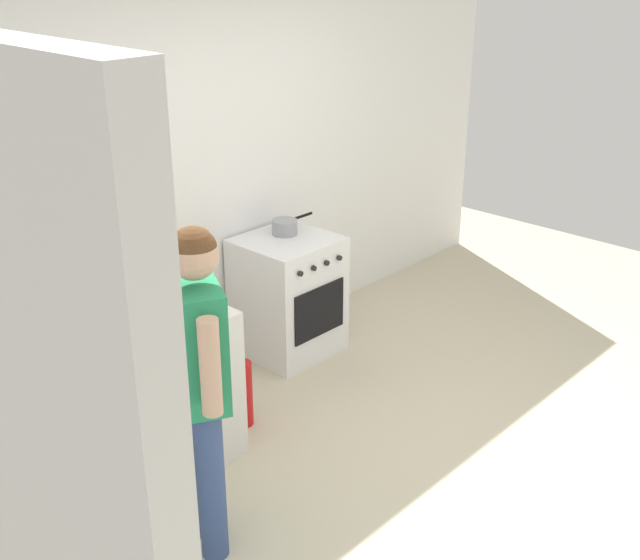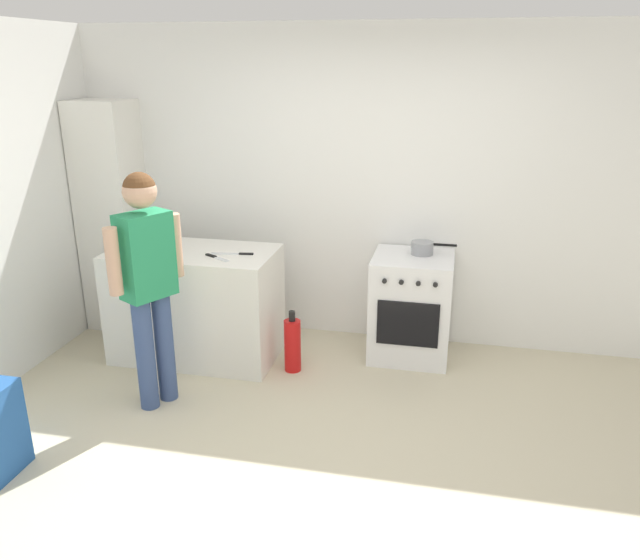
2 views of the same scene
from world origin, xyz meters
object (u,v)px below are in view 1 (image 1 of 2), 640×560
knife_bread (41,374)px  knife_utility (158,323)px  pot (285,227)px  oven_left (288,295)px  knife_carving (160,311)px  person (201,367)px  fire_extinguisher (242,393)px

knife_bread → knife_utility: (0.68, 0.04, 0.00)m
pot → knife_bread: 2.28m
pot → knife_bread: size_ratio=1.02×
knife_bread → pot: bearing=16.2°
knife_bread → knife_utility: bearing=3.3°
oven_left → knife_carving: bearing=-163.5°
knife_utility → person: bearing=-109.8°
knife_carving → fire_extinguisher: (0.48, -0.08, -0.69)m
fire_extinguisher → knife_carving: bearing=170.6°
oven_left → knife_utility: bearing=-160.4°
pot → knife_carving: pot is taller
pot → fire_extinguisher: 1.28m
knife_utility → knife_carving: bearing=49.4°
knife_bread → person: 0.75m
knife_carving → knife_utility: bearing=-130.6°
oven_left → knife_utility: 1.61m
oven_left → person: 2.11m
pot → knife_utility: 1.62m
oven_left → knife_bread: knife_bread is taller
oven_left → fire_extinguisher: oven_left is taller
knife_bread → person: bearing=-52.8°
person → fire_extinguisher: (0.81, 0.68, -0.77)m
person → oven_left: bearing=34.5°
knife_carving → knife_utility: same height
knife_bread → fire_extinguisher: (1.26, 0.08, -0.69)m
knife_utility → pot: bearing=21.6°
person → fire_extinguisher: bearing=39.9°
pot → knife_utility: size_ratio=1.54×
knife_utility → fire_extinguisher: knife_utility is taller
knife_carving → person: 0.83m
fire_extinguisher → oven_left: bearing=28.8°
knife_bread → fire_extinguisher: bearing=3.5°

